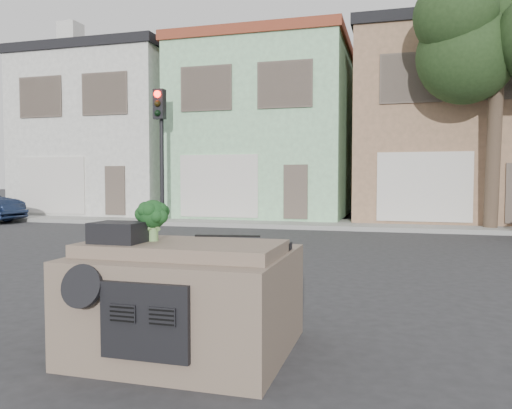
% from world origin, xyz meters
% --- Properties ---
extents(ground_plane, '(120.00, 120.00, 0.00)m').
position_xyz_m(ground_plane, '(0.00, 0.00, 0.00)').
color(ground_plane, '#303033').
rests_on(ground_plane, ground).
extents(sidewalk, '(40.00, 3.00, 0.15)m').
position_xyz_m(sidewalk, '(0.00, 10.50, 0.07)').
color(sidewalk, gray).
rests_on(sidewalk, ground).
extents(townhouse_white, '(7.20, 8.20, 7.55)m').
position_xyz_m(townhouse_white, '(-11.00, 14.50, 3.77)').
color(townhouse_white, silver).
rests_on(townhouse_white, ground).
extents(townhouse_mint, '(7.20, 8.20, 7.55)m').
position_xyz_m(townhouse_mint, '(-3.50, 14.50, 3.77)').
color(townhouse_mint, '#99D5A0').
rests_on(townhouse_mint, ground).
extents(townhouse_tan, '(7.20, 8.20, 7.55)m').
position_xyz_m(townhouse_tan, '(4.00, 14.50, 3.77)').
color(townhouse_tan, '#977254').
rests_on(townhouse_tan, ground).
extents(traffic_signal, '(0.40, 0.40, 5.10)m').
position_xyz_m(traffic_signal, '(-6.50, 9.50, 2.55)').
color(traffic_signal, black).
rests_on(traffic_signal, ground).
extents(tree_near, '(4.40, 4.00, 8.50)m').
position_xyz_m(tree_near, '(5.00, 9.80, 4.25)').
color(tree_near, '#233A1A').
rests_on(tree_near, ground).
extents(car_dashboard, '(2.00, 1.80, 1.12)m').
position_xyz_m(car_dashboard, '(0.00, -3.00, 0.56)').
color(car_dashboard, '#746151').
rests_on(car_dashboard, ground).
extents(instrument_hump, '(0.48, 0.38, 0.20)m').
position_xyz_m(instrument_hump, '(-0.58, -3.35, 1.22)').
color(instrument_hump, black).
rests_on(instrument_hump, car_dashboard).
extents(wiper_arm, '(0.69, 0.15, 0.02)m').
position_xyz_m(wiper_arm, '(0.28, -2.62, 1.13)').
color(wiper_arm, black).
rests_on(wiper_arm, car_dashboard).
extents(broccoli, '(0.48, 0.48, 0.42)m').
position_xyz_m(broccoli, '(-0.33, -3.13, 1.33)').
color(broccoli, '#133715').
rests_on(broccoli, car_dashboard).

